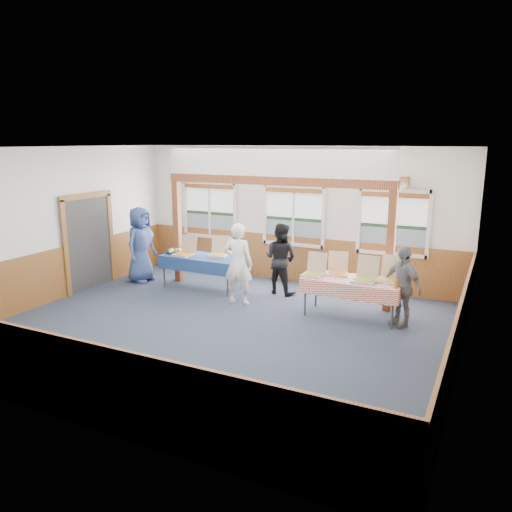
{
  "coord_description": "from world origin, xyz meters",
  "views": [
    {
      "loc": [
        4.34,
        -7.36,
        3.31
      ],
      "look_at": [
        0.22,
        1.0,
        1.16
      ],
      "focal_mm": 35.0,
      "sensor_mm": 36.0,
      "label": 1
    }
  ],
  "objects": [
    {
      "name": "wainscot_right",
      "position": [
        3.98,
        0.0,
        0.55
      ],
      "size": [
        0.05,
        6.98,
        1.1
      ],
      "primitive_type": "cube",
      "color": "brown",
      "rests_on": "floor"
    },
    {
      "name": "wall_right",
      "position": [
        4.0,
        0.0,
        1.6
      ],
      "size": [
        0.0,
        8.0,
        8.0
      ],
      "primitive_type": "plane",
      "rotation": [
        1.57,
        0.0,
        -1.57
      ],
      "color": "silver",
      "rests_on": "floor"
    },
    {
      "name": "table_left",
      "position": [
        -1.64,
        1.99,
        0.7
      ],
      "size": [
        1.97,
        1.14,
        0.76
      ],
      "rotation": [
        0.0,
        0.0,
        0.17
      ],
      "color": "#313131",
      "rests_on": "floor"
    },
    {
      "name": "pizza_box_e",
      "position": [
        2.21,
        1.54,
        0.83
      ],
      "size": [
        0.42,
        0.51,
        0.45
      ],
      "rotation": [
        0.0,
        0.0,
        -0.0
      ],
      "color": "tan",
      "rests_on": "table_right"
    },
    {
      "name": "window_mid",
      "position": [
        0.0,
        3.46,
        1.68
      ],
      "size": [
        1.56,
        0.1,
        1.46
      ],
      "color": "silver",
      "rests_on": "wall_back"
    },
    {
      "name": "pizza_box_a",
      "position": [
        -2.04,
        1.89,
        0.82
      ],
      "size": [
        0.43,
        0.51,
        0.44
      ],
      "rotation": [
        0.0,
        0.0,
        -0.05
      ],
      "color": "tan",
      "rests_on": "table_left"
    },
    {
      "name": "wainscot_left",
      "position": [
        -3.98,
        0.0,
        0.55
      ],
      "size": [
        0.05,
        6.98,
        1.1
      ],
      "primitive_type": "cube",
      "color": "brown",
      "rests_on": "floor"
    },
    {
      "name": "wainscot_back",
      "position": [
        0.0,
        3.48,
        0.55
      ],
      "size": [
        7.98,
        0.05,
        1.1
      ],
      "primitive_type": "cube",
      "color": "brown",
      "rests_on": "floor"
    },
    {
      "name": "drink_glass",
      "position": [
        2.81,
        1.36,
        0.83
      ],
      "size": [
        0.07,
        0.07,
        0.15
      ],
      "primitive_type": "cylinder",
      "color": "#A5651B",
      "rests_on": "table_right"
    },
    {
      "name": "cross_beam",
      "position": [
        0.0,
        2.3,
        2.49
      ],
      "size": [
        5.15,
        0.18,
        0.18
      ],
      "primitive_type": "cube",
      "color": "maroon",
      "rests_on": "post_left"
    },
    {
      "name": "woman_white",
      "position": [
        -0.38,
        1.39,
        0.85
      ],
      "size": [
        0.67,
        0.48,
        1.69
      ],
      "primitive_type": "imported",
      "rotation": [
        0.0,
        0.0,
        3.28
      ],
      "color": "white",
      "rests_on": "floor"
    },
    {
      "name": "window_left",
      "position": [
        -2.3,
        3.46,
        1.68
      ],
      "size": [
        1.56,
        0.1,
        1.46
      ],
      "color": "silver",
      "rests_on": "wall_back"
    },
    {
      "name": "wall_back",
      "position": [
        0.0,
        3.5,
        1.6
      ],
      "size": [
        8.0,
        0.0,
        8.0
      ],
      "primitive_type": "plane",
      "rotation": [
        1.57,
        0.0,
        0.0
      ],
      "color": "silver",
      "rests_on": "floor"
    },
    {
      "name": "wall_left",
      "position": [
        -4.0,
        0.0,
        1.6
      ],
      "size": [
        0.0,
        8.0,
        8.0
      ],
      "primitive_type": "plane",
      "rotation": [
        1.57,
        0.0,
        1.57
      ],
      "color": "silver",
      "rests_on": "floor"
    },
    {
      "name": "person_grey",
      "position": [
        2.88,
        1.59,
        0.75
      ],
      "size": [
        0.93,
        0.8,
        1.5
      ],
      "primitive_type": "imported",
      "rotation": [
        0.0,
        0.0,
        -0.61
      ],
      "color": "slate",
      "rests_on": "floor"
    },
    {
      "name": "pizza_box_b",
      "position": [
        -1.3,
        2.16,
        0.82
      ],
      "size": [
        0.51,
        0.57,
        0.43
      ],
      "rotation": [
        0.0,
        0.0,
        0.27
      ],
      "color": "tan",
      "rests_on": "table_left"
    },
    {
      "name": "table_right",
      "position": [
        1.96,
        1.61,
        0.7
      ],
      "size": [
        2.01,
        1.59,
        0.76
      ],
      "rotation": [
        0.0,
        0.0,
        0.43
      ],
      "color": "#313131",
      "rests_on": "floor"
    },
    {
      "name": "pizza_box_c",
      "position": [
        1.21,
        1.52,
        0.82
      ],
      "size": [
        0.39,
        0.48,
        0.43
      ],
      "rotation": [
        0.0,
        0.0,
        0.0
      ],
      "color": "tan",
      "rests_on": "table_right"
    },
    {
      "name": "pizza_box_f",
      "position": [
        2.62,
        1.76,
        0.83
      ],
      "size": [
        0.45,
        0.54,
        0.46
      ],
      "rotation": [
        0.0,
        0.0,
        -0.06
      ],
      "color": "tan",
      "rests_on": "table_right"
    },
    {
      "name": "veggie_tray",
      "position": [
        -2.39,
        1.99,
        0.79
      ],
      "size": [
        0.42,
        0.42,
        0.09
      ],
      "color": "black",
      "rests_on": "table_left"
    },
    {
      "name": "floor",
      "position": [
        0.0,
        0.0,
        0.0
      ],
      "size": [
        8.0,
        8.0,
        0.0
      ],
      "primitive_type": "plane",
      "color": "#252F3C",
      "rests_on": "ground"
    },
    {
      "name": "window_right",
      "position": [
        2.3,
        3.46,
        1.68
      ],
      "size": [
        1.56,
        0.1,
        1.46
      ],
      "color": "silver",
      "rests_on": "wall_back"
    },
    {
      "name": "pizza_box_d",
      "position": [
        1.6,
        1.8,
        0.82
      ],
      "size": [
        0.49,
        0.55,
        0.42
      ],
      "rotation": [
        0.0,
        0.0,
        0.25
      ],
      "color": "tan",
      "rests_on": "table_right"
    },
    {
      "name": "man_blue",
      "position": [
        -3.27,
        1.87,
        0.9
      ],
      "size": [
        0.58,
        0.88,
        1.8
      ],
      "primitive_type": "imported",
      "rotation": [
        0.0,
        0.0,
        1.57
      ],
      "color": "#344883",
      "rests_on": "floor"
    },
    {
      "name": "cased_opening",
      "position": [
        -3.96,
        0.9,
        1.05
      ],
      "size": [
        0.06,
        1.3,
        2.1
      ],
      "primitive_type": "cube",
      "color": "#313131",
      "rests_on": "wall_left"
    },
    {
      "name": "post_right",
      "position": [
        2.5,
        2.3,
        1.2
      ],
      "size": [
        0.15,
        0.15,
        2.4
      ],
      "primitive_type": "cube",
      "color": "maroon",
      "rests_on": "floor"
    },
    {
      "name": "wainscot_front",
      "position": [
        0.0,
        -3.48,
        0.55
      ],
      "size": [
        7.98,
        0.05,
        1.1
      ],
      "primitive_type": "cube",
      "color": "brown",
      "rests_on": "floor"
    },
    {
      "name": "woman_black",
      "position": [
        0.11,
        2.44,
        0.79
      ],
      "size": [
        0.84,
        0.7,
        1.57
      ],
      "primitive_type": "imported",
      "rotation": [
        0.0,
        0.0,
        2.99
      ],
      "color": "black",
      "rests_on": "floor"
    },
    {
      "name": "post_left",
      "position": [
        -2.5,
        2.3,
        1.2
      ],
      "size": [
        0.15,
        0.15,
        2.4
      ],
      "primitive_type": "cube",
      "color": "maroon",
      "rests_on": "floor"
    },
    {
      "name": "wall_front",
      "position": [
        0.0,
        -3.5,
        1.6
      ],
      "size": [
        8.0,
        0.0,
        8.0
      ],
      "primitive_type": "plane",
      "rotation": [
        -1.57,
        0.0,
        0.0
      ],
      "color": "silver",
      "rests_on": "floor"
    },
    {
      "name": "ceiling",
      "position": [
        0.0,
        0.0,
        3.2
      ],
      "size": [
        8.0,
        8.0,
        0.0
      ],
      "primitive_type": "plane",
      "rotation": [
        3.14,
        0.0,
        0.0
      ],
      "color": "white",
      "rests_on": "wall_back"
    }
  ]
}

